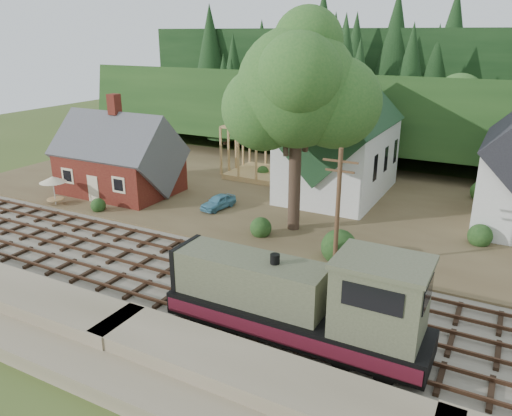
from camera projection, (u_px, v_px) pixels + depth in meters
The scene contains 16 objects.
ground at pixel (197, 280), 30.70m from camera, with size 140.00×140.00×0.00m, color #384C1E.
embankment at pixel (96, 354), 23.62m from camera, with size 64.00×5.00×1.60m, color #7F7259.
railroad_bed at pixel (197, 279), 30.68m from camera, with size 64.00×11.00×0.16m, color #726B5B.
village_flat at pixel (309, 197), 45.64m from camera, with size 64.00×26.00×0.30m, color brown.
hillside at pixel (378, 148), 65.68m from camera, with size 70.00×28.00×8.00m, color #1E3F19.
ridge at pixel (405, 129), 79.01m from camera, with size 80.00×20.00×12.00m, color black.
depot at pixel (120, 161), 45.88m from camera, with size 10.80×7.41×9.00m.
church at pixel (339, 142), 44.48m from camera, with size 8.40×15.17×13.00m.
timber_frame at pixel (270, 149), 50.59m from camera, with size 8.20×6.20×6.99m.
lattice_tower at pixel (296, 76), 53.34m from camera, with size 3.20×3.20×12.12m.
big_tree at pixel (300, 96), 34.74m from camera, with size 10.90×8.40×14.70m.
telegraph_pole_near at pixel (338, 208), 30.52m from camera, with size 2.20×0.28×8.00m.
locomotive at pixel (304, 302), 23.80m from camera, with size 12.85×3.21×5.11m.
car_blue at pixel (218, 202), 42.13m from camera, with size 1.41×3.50×1.19m, color #5499B5.
car_green at pixel (78, 167), 52.84m from camera, with size 1.39×3.98×1.31m, color gray.
patio_set at pixel (53, 181), 42.70m from camera, with size 2.23×2.23×2.49m.
Camera 1 is at (16.08, -22.57, 14.41)m, focal length 35.00 mm.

